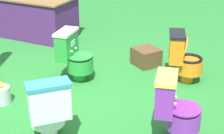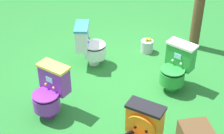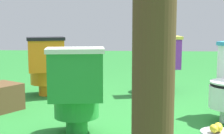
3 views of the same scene
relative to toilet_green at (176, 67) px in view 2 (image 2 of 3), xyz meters
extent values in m
plane|color=#26752D|center=(0.35, -0.55, -0.37)|extent=(14.00, 14.00, 0.00)
cylinder|color=green|center=(0.07, 0.01, -0.30)|extent=(0.20, 0.20, 0.14)
cylinder|color=green|center=(0.09, 0.01, -0.13)|extent=(0.42, 0.42, 0.20)
torus|color=black|center=(0.09, 0.01, -0.02)|extent=(0.40, 0.40, 0.04)
cylinder|color=white|center=(0.09, 0.01, -0.07)|extent=(0.27, 0.27, 0.01)
cube|color=green|center=(-0.11, -0.02, 0.14)|extent=(0.24, 0.43, 0.37)
cube|color=white|center=(-0.11, -0.02, 0.34)|extent=(0.27, 0.46, 0.04)
cube|color=#8CE0E5|center=(-0.01, 0.00, 0.19)|extent=(0.02, 0.11, 0.08)
cylinder|color=green|center=(0.09, 0.01, 0.00)|extent=(0.41, 0.41, 0.02)
sphere|color=white|center=(-0.01, 0.07, 0.09)|extent=(0.04, 0.04, 0.04)
sphere|color=white|center=(0.00, -0.07, 0.09)|extent=(0.04, 0.04, 0.04)
cylinder|color=purple|center=(1.78, -0.77, -0.30)|extent=(0.22, 0.22, 0.14)
cylinder|color=purple|center=(1.80, -0.77, -0.13)|extent=(0.45, 0.45, 0.20)
torus|color=black|center=(1.80, -0.77, -0.02)|extent=(0.43, 0.43, 0.04)
cylinder|color=#EACC4C|center=(1.80, -0.77, -0.07)|extent=(0.29, 0.29, 0.01)
cube|color=purple|center=(1.60, -0.81, 0.14)|extent=(0.28, 0.44, 0.37)
cube|color=#EACC4C|center=(1.60, -0.81, 0.34)|extent=(0.31, 0.47, 0.04)
cube|color=#8CE0E5|center=(1.70, -0.79, 0.19)|extent=(0.03, 0.11, 0.08)
cylinder|color=purple|center=(1.80, -0.77, 0.00)|extent=(0.43, 0.43, 0.02)
sphere|color=#EACC4C|center=(1.69, -0.72, 0.09)|extent=(0.04, 0.04, 0.04)
sphere|color=#EACC4C|center=(1.72, -0.86, 0.09)|extent=(0.04, 0.04, 0.04)
cube|color=orange|center=(1.32, 0.57, 0.14)|extent=(0.31, 0.45, 0.37)
cube|color=black|center=(1.32, 0.57, 0.34)|extent=(0.34, 0.48, 0.04)
cube|color=#8CE0E5|center=(1.41, 0.60, 0.19)|extent=(0.04, 0.11, 0.08)
cylinder|color=orange|center=(1.41, 0.60, 0.12)|extent=(0.19, 0.36, 0.35)
sphere|color=black|center=(1.39, 0.67, 0.09)|extent=(0.04, 0.04, 0.04)
sphere|color=black|center=(1.44, 0.54, 0.09)|extent=(0.04, 0.04, 0.04)
cylinder|color=white|center=(0.47, -1.34, -0.30)|extent=(0.25, 0.25, 0.14)
cylinder|color=white|center=(0.46, -1.33, -0.13)|extent=(0.52, 0.52, 0.20)
torus|color=black|center=(0.46, -1.33, -0.02)|extent=(0.50, 0.50, 0.04)
cylinder|color=#338CBF|center=(0.46, -1.33, -0.07)|extent=(0.34, 0.34, 0.01)
cube|color=white|center=(0.60, -1.47, 0.14)|extent=(0.42, 0.43, 0.37)
cube|color=#338CBF|center=(0.60, -1.47, 0.34)|extent=(0.46, 0.46, 0.04)
cube|color=#8CE0E5|center=(0.53, -1.40, 0.19)|extent=(0.08, 0.08, 0.08)
cylinder|color=white|center=(0.46, -1.33, 0.00)|extent=(0.51, 0.51, 0.02)
sphere|color=#338CBF|center=(0.48, -1.44, 0.09)|extent=(0.04, 0.04, 0.04)
sphere|color=#338CBF|center=(0.58, -1.34, 0.09)|extent=(0.04, 0.04, 0.04)
cylinder|color=brown|center=(-1.24, -0.54, 0.45)|extent=(0.18, 0.18, 1.64)
cylinder|color=#B7B7BF|center=(-0.48, -1.00, -0.26)|extent=(0.22, 0.22, 0.22)
ellipsoid|color=yellow|center=(-0.46, -1.01, -0.12)|extent=(0.07, 0.05, 0.05)
ellipsoid|color=yellow|center=(-0.51, -0.97, -0.12)|extent=(0.07, 0.05, 0.05)
ellipsoid|color=yellow|center=(-0.49, -1.00, -0.12)|extent=(0.07, 0.05, 0.05)
camera|label=1|loc=(2.51, -4.01, 1.91)|focal=57.37mm
camera|label=2|loc=(3.63, 2.50, 2.88)|focal=55.86mm
camera|label=3|loc=(-2.69, -0.46, 0.58)|focal=55.93mm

